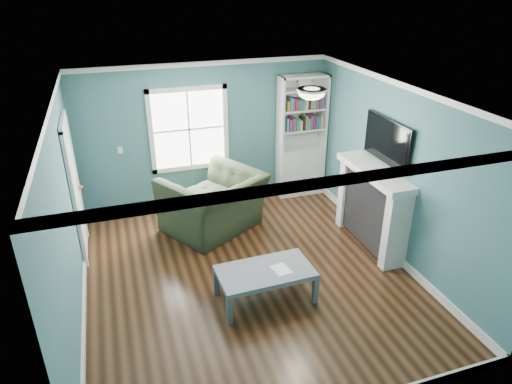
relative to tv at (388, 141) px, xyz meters
name	(u,v)px	position (x,y,z in m)	size (l,w,h in m)	color
floor	(248,274)	(-2.20, -0.20, -1.72)	(5.00, 5.00, 0.00)	black
room_walls	(247,174)	(-2.20, -0.20, -0.14)	(5.00, 5.00, 5.00)	#396D7A
trim	(247,198)	(-2.20, -0.20, -0.49)	(4.50, 5.00, 2.60)	white
window	(189,129)	(-2.50, 2.29, -0.27)	(1.40, 0.06, 1.50)	white
bookshelf	(301,148)	(-0.43, 2.10, -0.80)	(0.90, 0.35, 2.31)	silver
fireplace	(372,208)	(-0.12, 0.00, -1.09)	(0.44, 1.58, 1.30)	black
tv	(388,141)	(0.00, 0.00, 0.00)	(0.06, 1.10, 0.65)	black
door	(75,188)	(-4.42, 1.20, -0.65)	(0.12, 0.98, 2.17)	silver
ceiling_fixture	(312,93)	(-1.30, -0.10, 0.82)	(0.38, 0.38, 0.15)	white
light_switch	(120,150)	(-3.70, 2.28, -0.52)	(0.08, 0.01, 0.12)	white
recliner	(213,194)	(-2.35, 1.24, -1.08)	(1.48, 0.96, 1.30)	black
coffee_table	(265,274)	(-2.14, -0.77, -1.33)	(1.25, 0.71, 0.45)	#4C525B
paper_sheet	(281,269)	(-1.94, -0.82, -1.27)	(0.20, 0.26, 0.00)	white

